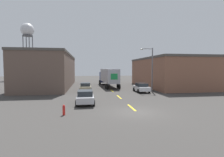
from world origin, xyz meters
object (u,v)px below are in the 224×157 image
Objects in this scene: parked_car_left_near at (85,97)px; street_lamp at (151,66)px; water_tower at (27,31)px; semi_truck at (108,76)px; fire_hydrant at (64,110)px; parked_car_right_mid at (141,87)px; parked_car_left_far at (85,87)px.

street_lamp is (11.04, 8.92, 3.53)m from parked_car_left_near.
water_tower is 2.71× the size of street_lamp.
semi_truck is at bearing 121.63° from street_lamp.
fire_hydrant is (-6.76, -23.23, -1.86)m from semi_truck.
street_lamp is (1.76, 0.39, 3.53)m from parked_car_right_mid.
water_tower is 51.44m from street_lamp.
parked_car_left_far is 4.78× the size of fire_hydrant.
parked_car_right_mid and parked_car_left_near have the same top height.
fire_hydrant is at bearing -96.73° from parked_car_left_far.
water_tower is at bearing 109.73° from fire_hydrant.
parked_car_left_near is 0.21× the size of water_tower.
water_tower is at bearing 129.19° from street_lamp.
parked_car_right_mid is (9.29, -2.04, 0.00)m from parked_car_left_far.
parked_car_left_far is 45.31m from water_tower.
parked_car_left_near is 54.27m from water_tower.
water_tower reaches higher than parked_car_right_mid.
semi_truck is 3.28× the size of parked_car_left_far.
water_tower reaches higher than parked_car_left_far.
parked_car_left_far is 10.57m from parked_car_left_near.
parked_car_right_mid is at bearing 42.58° from parked_car_left_near.
parked_car_right_mid is 1.00× the size of parked_car_left_near.
parked_car_left_near is (-4.98, -18.77, -1.50)m from semi_truck.
water_tower is (-25.40, 28.74, 14.98)m from semi_truck.
parked_car_left_far and parked_car_right_mid have the same top height.
semi_truck reaches higher than fire_hydrant.
fire_hydrant is at bearing -108.61° from semi_truck.
parked_car_right_mid is 0.21× the size of water_tower.
parked_car_left_far is at bearing 83.27° from fire_hydrant.
water_tower is 22.89× the size of fire_hydrant.
semi_truck is 11.74m from street_lamp.
street_lamp is at bearing -50.81° from water_tower.
parked_car_right_mid is (4.31, -10.23, -1.50)m from semi_truck.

